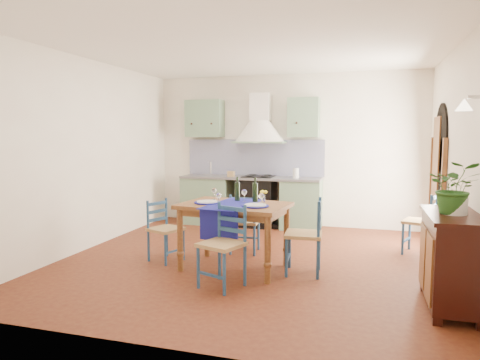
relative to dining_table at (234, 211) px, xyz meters
name	(u,v)px	position (x,y,z in m)	size (l,w,h in m)	color
floor	(252,261)	(0.12, 0.39, -0.73)	(5.00, 5.00, 0.00)	#45180E
back_wall	(259,169)	(-0.35, 2.68, 0.32)	(5.00, 0.96, 2.80)	white
right_wall	(456,164)	(2.62, 0.66, 0.60)	(0.26, 5.00, 2.80)	white
left_wall	(88,154)	(-2.38, 0.39, 0.67)	(0.04, 5.00, 2.80)	white
ceiling	(252,47)	(0.12, 0.39, 2.07)	(5.00, 5.00, 0.01)	white
dining_table	(234,211)	(0.00, 0.00, 0.00)	(1.40, 1.08, 1.15)	brown
chair_near	(224,245)	(0.07, -0.65, -0.26)	(0.55, 0.55, 0.92)	navy
chair_far	(244,222)	(-0.08, 0.74, -0.29)	(0.43, 0.43, 0.86)	navy
chair_left	(164,229)	(-1.01, 0.07, -0.31)	(0.50, 0.50, 0.82)	navy
chair_right	(306,235)	(0.90, 0.05, -0.26)	(0.46, 0.46, 0.92)	navy
chair_spare	(422,223)	(2.35, 1.36, -0.28)	(0.53, 0.53, 0.88)	navy
sideboard	(451,257)	(2.38, -0.60, -0.23)	(0.50, 1.05, 0.94)	black
potted_plant	(455,188)	(2.38, -0.61, 0.45)	(0.46, 0.40, 0.51)	#24561D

